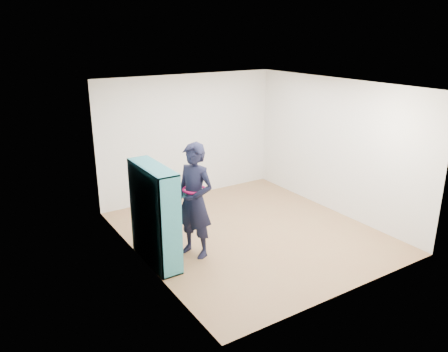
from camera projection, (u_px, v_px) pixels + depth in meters
floor at (250, 232)px, 7.81m from camera, size 4.50×4.50×0.00m
ceiling at (253, 85)px, 6.99m from camera, size 4.50×4.50×0.00m
wall_left at (140, 184)px, 6.38m from camera, size 0.02×4.50×2.60m
wall_right at (335, 147)px, 8.41m from camera, size 0.02×4.50×2.60m
wall_back at (189, 137)px, 9.20m from camera, size 4.00×0.02×2.60m
wall_front at (354, 205)px, 5.59m from camera, size 4.00×0.02×2.60m
bookshelf at (153, 217)px, 6.59m from camera, size 0.34×1.16×1.55m
person at (195, 201)px, 6.76m from camera, size 0.67×0.79×1.84m
smartphone at (185, 195)px, 6.66m from camera, size 0.07×0.08×0.14m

